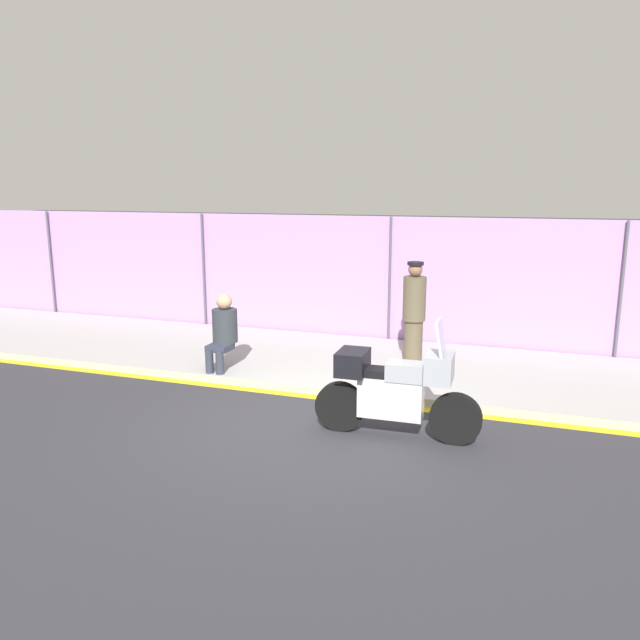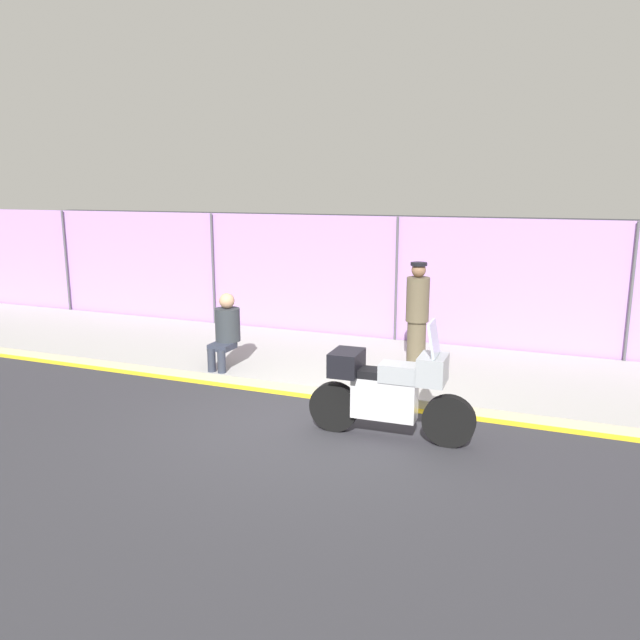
% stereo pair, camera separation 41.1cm
% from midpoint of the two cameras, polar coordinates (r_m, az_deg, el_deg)
% --- Properties ---
extents(ground_plane, '(120.00, 120.00, 0.00)m').
position_cam_midpoint_polar(ground_plane, '(8.25, -2.55, -9.79)').
color(ground_plane, '#2D2D33').
extents(sidewalk, '(30.32, 3.33, 0.13)m').
position_cam_midpoint_polar(sidewalk, '(10.83, 3.17, -4.04)').
color(sidewalk, '#9E9E99').
rests_on(sidewalk, ground_plane).
extents(curb_paint_stripe, '(30.32, 0.18, 0.01)m').
position_cam_midpoint_polar(curb_paint_stripe, '(9.25, 0.11, -7.27)').
color(curb_paint_stripe, gold).
rests_on(curb_paint_stripe, ground_plane).
extents(storefront_fence, '(28.80, 0.17, 2.51)m').
position_cam_midpoint_polar(storefront_fence, '(12.23, 5.53, 3.51)').
color(storefront_fence, '#AD7FC6').
rests_on(storefront_fence, ground_plane).
extents(motorcycle, '(2.09, 0.54, 1.53)m').
position_cam_midpoint_polar(motorcycle, '(7.78, 5.38, -6.30)').
color(motorcycle, black).
rests_on(motorcycle, ground_plane).
extents(officer_standing, '(0.38, 0.38, 1.73)m').
position_cam_midpoint_polar(officer_standing, '(10.54, 7.49, 0.73)').
color(officer_standing, brown).
rests_on(officer_standing, sidewalk).
extents(person_seated_on_curb, '(0.41, 0.66, 1.24)m').
position_cam_midpoint_polar(person_seated_on_curb, '(10.33, -9.96, -0.75)').
color(person_seated_on_curb, '#2D3342').
rests_on(person_seated_on_curb, sidewalk).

